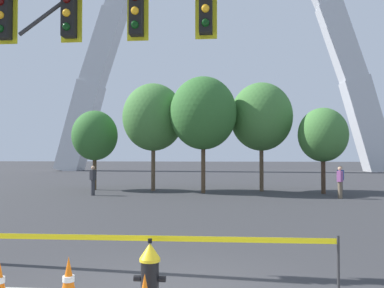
{
  "coord_description": "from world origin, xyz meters",
  "views": [
    {
      "loc": [
        0.92,
        -6.23,
        2.2
      ],
      "look_at": [
        -0.05,
        5.0,
        2.5
      ],
      "focal_mm": 37.07,
      "sensor_mm": 36.0,
      "label": 1
    }
  ],
  "objects_px": {
    "fire_hydrant": "(150,275)",
    "pedestrian_walking_left": "(340,182)",
    "traffic_signal_gantry": "(49,47)",
    "monument_arch": "(219,33)",
    "pedestrian_standing_center": "(93,180)",
    "traffic_cone_curb_edge": "(68,283)",
    "pedestrian_walking_right": "(341,180)"
  },
  "relations": [
    {
      "from": "pedestrian_standing_center",
      "to": "fire_hydrant",
      "type": "bearing_deg",
      "value": -68.2
    },
    {
      "from": "traffic_cone_curb_edge",
      "to": "monument_arch",
      "type": "distance_m",
      "value": 50.76
    },
    {
      "from": "pedestrian_walking_right",
      "to": "fire_hydrant",
      "type": "bearing_deg",
      "value": -113.93
    },
    {
      "from": "traffic_cone_curb_edge",
      "to": "traffic_signal_gantry",
      "type": "bearing_deg",
      "value": 121.48
    },
    {
      "from": "fire_hydrant",
      "to": "pedestrian_walking_right",
      "type": "bearing_deg",
      "value": 66.07
    },
    {
      "from": "monument_arch",
      "to": "pedestrian_walking_left",
      "type": "height_order",
      "value": "monument_arch"
    },
    {
      "from": "pedestrian_walking_left",
      "to": "pedestrian_standing_center",
      "type": "distance_m",
      "value": 12.86
    },
    {
      "from": "fire_hydrant",
      "to": "pedestrian_walking_left",
      "type": "bearing_deg",
      "value": 65.4
    },
    {
      "from": "fire_hydrant",
      "to": "monument_arch",
      "type": "xyz_separation_m",
      "value": [
        0.17,
        47.26,
        18.15
      ]
    },
    {
      "from": "fire_hydrant",
      "to": "pedestrian_walking_left",
      "type": "relative_size",
      "value": 0.62
    },
    {
      "from": "traffic_signal_gantry",
      "to": "pedestrian_walking_left",
      "type": "bearing_deg",
      "value": 53.72
    },
    {
      "from": "traffic_cone_curb_edge",
      "to": "pedestrian_walking_left",
      "type": "height_order",
      "value": "pedestrian_walking_left"
    },
    {
      "from": "traffic_cone_curb_edge",
      "to": "traffic_signal_gantry",
      "type": "distance_m",
      "value": 4.81
    },
    {
      "from": "monument_arch",
      "to": "pedestrian_walking_right",
      "type": "xyz_separation_m",
      "value": [
        7.02,
        -31.05,
        -17.8
      ]
    },
    {
      "from": "fire_hydrant",
      "to": "traffic_cone_curb_edge",
      "type": "bearing_deg",
      "value": -175.73
    },
    {
      "from": "fire_hydrant",
      "to": "traffic_signal_gantry",
      "type": "xyz_separation_m",
      "value": [
        -2.52,
        2.13,
        3.94
      ]
    },
    {
      "from": "traffic_cone_curb_edge",
      "to": "pedestrian_walking_right",
      "type": "bearing_deg",
      "value": 62.84
    },
    {
      "from": "traffic_cone_curb_edge",
      "to": "pedestrian_standing_center",
      "type": "relative_size",
      "value": 0.46
    },
    {
      "from": "fire_hydrant",
      "to": "pedestrian_standing_center",
      "type": "height_order",
      "value": "pedestrian_standing_center"
    },
    {
      "from": "traffic_cone_curb_edge",
      "to": "pedestrian_walking_right",
      "type": "distance_m",
      "value": 18.32
    },
    {
      "from": "pedestrian_standing_center",
      "to": "traffic_signal_gantry",
      "type": "bearing_deg",
      "value": -74.78
    },
    {
      "from": "traffic_signal_gantry",
      "to": "pedestrian_standing_center",
      "type": "relative_size",
      "value": 4.92
    },
    {
      "from": "fire_hydrant",
      "to": "traffic_cone_curb_edge",
      "type": "height_order",
      "value": "fire_hydrant"
    },
    {
      "from": "fire_hydrant",
      "to": "pedestrian_walking_right",
      "type": "distance_m",
      "value": 17.74
    },
    {
      "from": "monument_arch",
      "to": "traffic_cone_curb_edge",
      "type": "bearing_deg",
      "value": -91.62
    },
    {
      "from": "fire_hydrant",
      "to": "monument_arch",
      "type": "bearing_deg",
      "value": 89.79
    },
    {
      "from": "fire_hydrant",
      "to": "traffic_signal_gantry",
      "type": "relative_size",
      "value": 0.13
    },
    {
      "from": "pedestrian_standing_center",
      "to": "traffic_cone_curb_edge",
      "type": "bearing_deg",
      "value": -72.19
    },
    {
      "from": "fire_hydrant",
      "to": "traffic_signal_gantry",
      "type": "bearing_deg",
      "value": 139.88
    },
    {
      "from": "fire_hydrant",
      "to": "traffic_cone_curb_edge",
      "type": "distance_m",
      "value": 1.18
    },
    {
      "from": "traffic_signal_gantry",
      "to": "pedestrian_walking_left",
      "type": "xyz_separation_m",
      "value": [
        9.29,
        12.66,
        -3.59
      ]
    },
    {
      "from": "fire_hydrant",
      "to": "monument_arch",
      "type": "relative_size",
      "value": 0.02
    }
  ]
}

